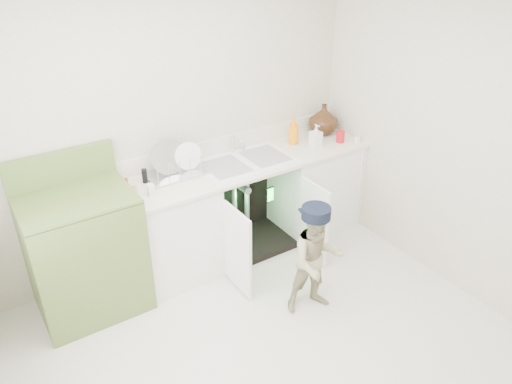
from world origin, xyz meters
TOP-DOWN VIEW (x-y plane):
  - ground at (0.00, 0.00)m, footprint 3.50×3.50m
  - room_shell at (0.00, 0.00)m, footprint 6.00×5.50m
  - counter_run at (0.57, 1.21)m, footprint 2.44×1.02m
  - avocado_stove at (-0.94, 1.18)m, footprint 0.82×0.65m
  - repair_worker at (0.55, 0.17)m, footprint 0.53×0.92m

SIDE VIEW (x-z plane):
  - ground at x=0.00m, z-range 0.00..0.00m
  - counter_run at x=0.57m, z-range -0.13..1.07m
  - repair_worker at x=0.55m, z-range 0.01..0.94m
  - avocado_stove at x=-0.94m, z-range -0.11..1.16m
  - room_shell at x=0.00m, z-range 0.62..1.88m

